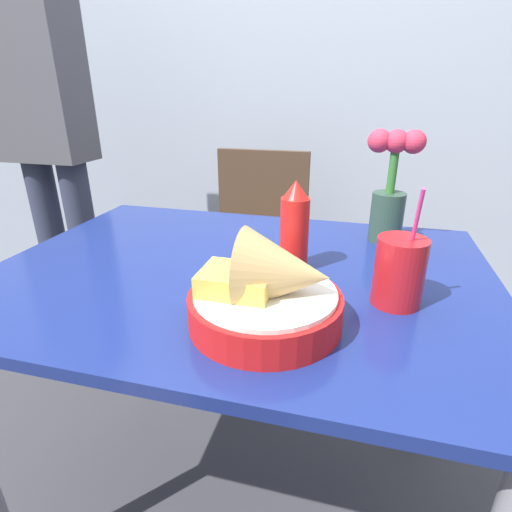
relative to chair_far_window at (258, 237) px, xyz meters
name	(u,v)px	position (x,y,z in m)	size (l,w,h in m)	color
ground_plane	(244,496)	(0.17, -0.80, -0.52)	(12.00, 12.00, 0.00)	#38383D
wall_window	(319,45)	(0.17, 0.46, 0.78)	(7.00, 0.06, 2.60)	#9EA8B7
dining_table	(241,309)	(0.17, -0.80, 0.12)	(1.10, 0.80, 0.75)	navy
chair_far_window	(258,237)	(0.00, 0.00, 0.00)	(0.40, 0.40, 0.88)	#473323
food_basket	(271,293)	(0.28, -1.01, 0.29)	(0.26, 0.26, 0.17)	red
ketchup_bottle	(294,228)	(0.28, -0.78, 0.32)	(0.06, 0.06, 0.20)	red
drink_cup	(399,274)	(0.49, -0.88, 0.29)	(0.09, 0.09, 0.23)	red
flower_vase	(390,189)	(0.48, -0.54, 0.37)	(0.14, 0.08, 0.28)	#2D4738
person_standing	(43,113)	(-0.76, -0.26, 0.52)	(0.32, 0.20, 1.78)	#2D3347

